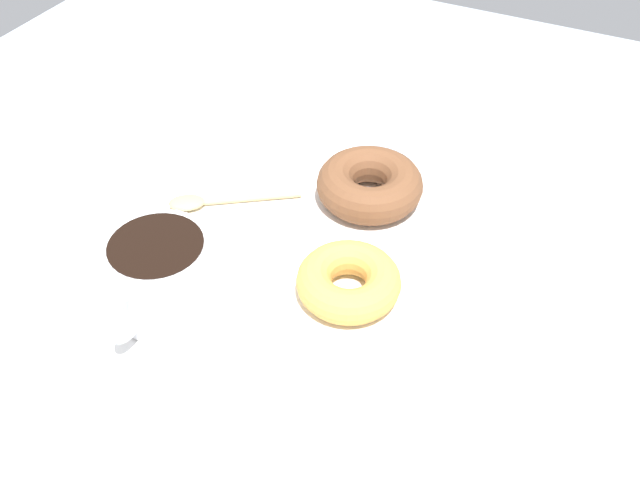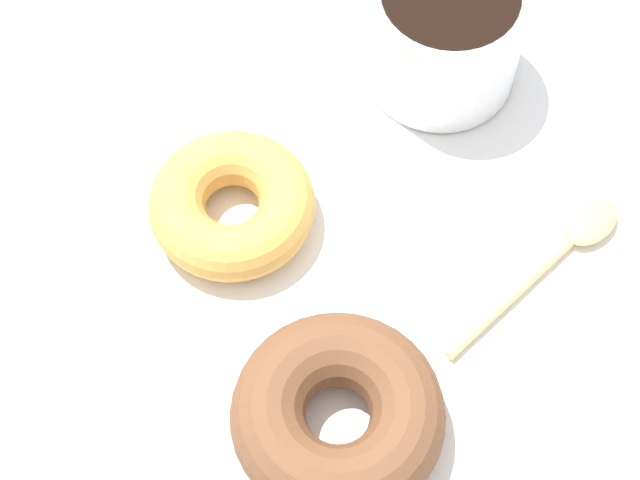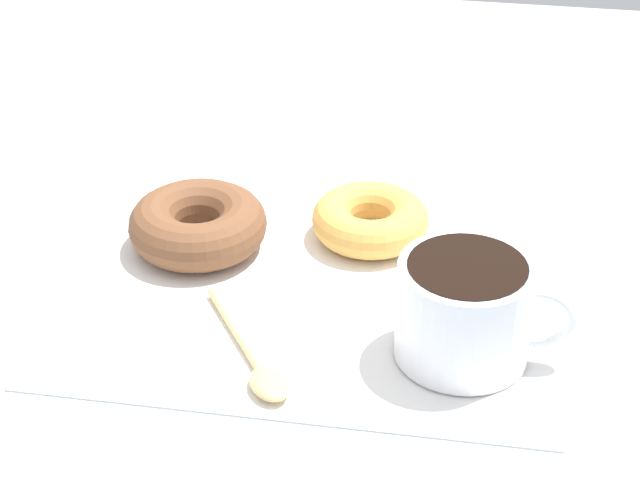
{
  "view_description": "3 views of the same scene",
  "coord_description": "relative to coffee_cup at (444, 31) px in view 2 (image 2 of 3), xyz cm",
  "views": [
    {
      "loc": [
        20.11,
        -40.62,
        46.2
      ],
      "look_at": [
        -0.8,
        2.24,
        2.3
      ],
      "focal_mm": 40.0,
      "sensor_mm": 36.0,
      "label": 1
    },
    {
      "loc": [
        3.79,
        28.55,
        52.54
      ],
      "look_at": [
        -0.8,
        2.24,
        2.3
      ],
      "focal_mm": 60.0,
      "sensor_mm": 36.0,
      "label": 2
    },
    {
      "loc": [
        -67.39,
        -9.42,
        44.95
      ],
      "look_at": [
        -0.8,
        2.24,
        2.3
      ],
      "focal_mm": 60.0,
      "sensor_mm": 36.0,
      "label": 3
    }
  ],
  "objects": [
    {
      "name": "spoon",
      "position": [
        -4.36,
        13.02,
        -3.27
      ],
      "size": [
        11.89,
        8.61,
        0.9
      ],
      "color": "#D8B772",
      "rests_on": "napkin"
    },
    {
      "name": "donut_far",
      "position": [
        13.56,
        8.11,
        -2.12
      ],
      "size": [
        9.15,
        9.15,
        3.11
      ],
      "primitive_type": "torus",
      "color": "gold",
      "rests_on": "napkin"
    },
    {
      "name": "donut_near_cup",
      "position": [
        9.6,
        21.02,
        -1.79
      ],
      "size": [
        10.67,
        10.67,
        3.76
      ],
      "primitive_type": "torus",
      "color": "brown",
      "rests_on": "napkin"
    },
    {
      "name": "ground_plane",
      "position": [
        10.03,
        9.1,
        -4.97
      ],
      "size": [
        120.0,
        120.0,
        2.0
      ],
      "primitive_type": "cube",
      "color": "#99A8B7"
    },
    {
      "name": "napkin",
      "position": [
        9.23,
        11.34,
        -3.82
      ],
      "size": [
        35.83,
        35.83,
        0.3
      ],
      "primitive_type": "cube",
      "rotation": [
        0.0,
        0.0,
        0.01
      ],
      "color": "white",
      "rests_on": "ground_plane"
    },
    {
      "name": "coffee_cup",
      "position": [
        0.0,
        0.0,
        0.0
      ],
      "size": [
        8.97,
        11.76,
        7.06
      ],
      "color": "white",
      "rests_on": "napkin"
    }
  ]
}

